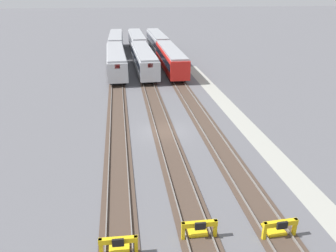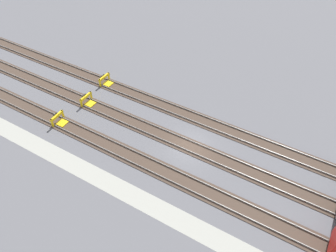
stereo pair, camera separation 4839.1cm
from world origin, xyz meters
The scene contains 8 objects.
ground_plane centered at (0.00, 0.00, 0.00)m, with size 400.00×400.00×0.00m, color #5B5B60.
service_walkway centered at (0.00, -8.37, 0.00)m, with size 54.00×2.00×0.01m, color #9E9E93.
rail_track_nearest centered at (0.00, -4.40, 0.04)m, with size 90.00×2.23×0.21m.
rail_track_near_inner centered at (0.00, 0.00, 0.04)m, with size 90.00×2.24×0.21m.
rail_track_middle centered at (0.00, 4.40, 0.04)m, with size 90.00×2.23×0.21m.
bumper_stop_nearest_track centered at (-14.96, -4.39, 0.51)m, with size 1.37×2.01×1.22m.
bumper_stop_near_inner_track centered at (-14.37, -0.01, 0.51)m, with size 1.36×2.00×1.22m.
bumper_stop_middle_track centered at (-14.98, 4.40, 0.51)m, with size 1.37×2.01×1.22m.
Camera 2 is at (10.09, -21.93, 26.79)m, focal length 35.00 mm.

